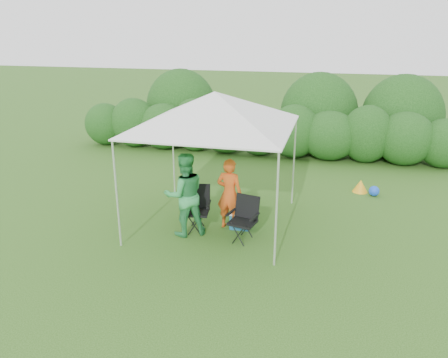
% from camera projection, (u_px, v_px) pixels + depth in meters
% --- Properties ---
extents(ground, '(70.00, 70.00, 0.00)m').
position_uv_depth(ground, '(209.00, 232.00, 9.07)').
color(ground, '#37641F').
extents(hedge, '(12.68, 1.53, 1.80)m').
position_uv_depth(hedge, '(260.00, 131.00, 14.30)').
color(hedge, '#205019').
rests_on(hedge, ground).
extents(canopy, '(3.10, 3.10, 2.83)m').
position_uv_depth(canopy, '(215.00, 110.00, 8.72)').
color(canopy, silver).
rests_on(canopy, ground).
extents(chair_right, '(0.63, 0.60, 0.89)m').
position_uv_depth(chair_right, '(244.00, 216.00, 8.62)').
color(chair_right, black).
rests_on(chair_right, ground).
extents(chair_left, '(0.65, 0.61, 0.95)m').
position_uv_depth(chair_left, '(196.00, 205.00, 9.06)').
color(chair_left, black).
rests_on(chair_left, ground).
extents(man, '(0.60, 0.44, 1.52)m').
position_uv_depth(man, '(229.00, 194.00, 9.03)').
color(man, '#DD5019').
rests_on(man, ground).
extents(woman, '(1.06, 1.00, 1.72)m').
position_uv_depth(woman, '(185.00, 195.00, 8.72)').
color(woman, green).
rests_on(woman, ground).
extents(cooler, '(0.44, 0.33, 0.36)m').
position_uv_depth(cooler, '(240.00, 220.00, 9.20)').
color(cooler, '#1B5980').
rests_on(cooler, ground).
extents(bottle, '(0.06, 0.06, 0.21)m').
position_uv_depth(bottle, '(243.00, 209.00, 9.06)').
color(bottle, '#592D0C').
rests_on(bottle, cooler).
extents(lawn_toy, '(0.65, 0.54, 0.32)m').
position_uv_depth(lawn_toy, '(364.00, 187.00, 11.17)').
color(lawn_toy, orange).
rests_on(lawn_toy, ground).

